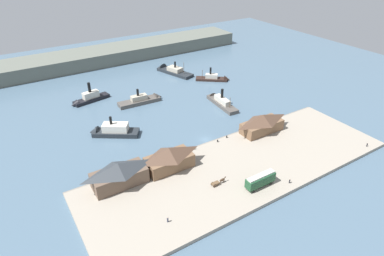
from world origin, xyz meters
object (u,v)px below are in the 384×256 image
at_px(ferry_shed_west_terminal, 262,123).
at_px(pedestrian_standing_center, 290,181).
at_px(mooring_post_center_west, 227,137).
at_px(ferry_approaching_west, 111,131).
at_px(ferry_shed_east_terminal, 169,158).
at_px(horse_cart, 218,182).
at_px(ferry_approaching_east, 144,100).
at_px(ferry_departing_north, 220,101).
at_px(ferry_moored_west, 171,70).
at_px(pedestrian_near_cart, 168,220).
at_px(pedestrian_walking_west, 367,145).
at_px(ferry_near_quay, 216,78).
at_px(ferry_shed_central_terminal, 119,174).
at_px(mooring_post_east, 195,148).
at_px(mooring_post_center_east, 218,141).
at_px(street_tram, 260,180).
at_px(ferry_outer_harbor, 88,99).

height_order(ferry_shed_west_terminal, pedestrian_standing_center, ferry_shed_west_terminal).
bearing_deg(mooring_post_center_west, ferry_approaching_west, 142.56).
bearing_deg(ferry_approaching_west, ferry_shed_west_terminal, -31.55).
relative_size(ferry_shed_east_terminal, pedestrian_standing_center, 10.04).
relative_size(horse_cart, ferry_approaching_east, 0.25).
bearing_deg(ferry_departing_north, ferry_moored_west, 89.47).
distance_m(ferry_shed_west_terminal, pedestrian_near_cart, 59.37).
relative_size(pedestrian_walking_west, mooring_post_center_west, 1.72).
height_order(ferry_approaching_east, ferry_approaching_west, ferry_approaching_west).
bearing_deg(horse_cart, ferry_near_quay, 54.79).
bearing_deg(pedestrian_standing_center, ferry_shed_east_terminal, 136.14).
bearing_deg(ferry_shed_east_terminal, ferry_departing_north, 35.99).
height_order(ferry_departing_north, ferry_near_quay, ferry_departing_north).
xyz_separation_m(ferry_departing_north, ferry_near_quay, (15.62, 24.73, -0.31)).
bearing_deg(ferry_shed_east_terminal, ferry_shed_central_terminal, 177.31).
distance_m(mooring_post_east, mooring_post_center_east, 10.03).
bearing_deg(ferry_moored_west, ferry_near_quay, -57.60).
distance_m(street_tram, ferry_approaching_west, 62.81).
relative_size(pedestrian_walking_west, ferry_departing_north, 0.07).
relative_size(pedestrian_walking_west, mooring_post_east, 1.72).
height_order(pedestrian_near_cart, pedestrian_walking_west, pedestrian_near_cart).
bearing_deg(horse_cart, ferry_departing_north, 53.37).
bearing_deg(ferry_shed_east_terminal, mooring_post_center_east, 10.65).
xyz_separation_m(ferry_shed_east_terminal, mooring_post_east, (13.16, 4.78, -3.58)).
height_order(ferry_shed_central_terminal, pedestrian_walking_west, ferry_shed_central_terminal).
bearing_deg(ferry_shed_central_terminal, pedestrian_standing_center, -31.61).
height_order(ferry_shed_west_terminal, horse_cart, ferry_shed_west_terminal).
xyz_separation_m(ferry_shed_central_terminal, pedestrian_standing_center, (45.61, -28.07, -3.30)).
xyz_separation_m(pedestrian_near_cart, mooring_post_east, (25.34, 25.99, -0.34)).
xyz_separation_m(ferry_moored_west, ferry_approaching_east, (-29.96, -28.13, 0.04)).
relative_size(pedestrian_walking_west, ferry_approaching_west, 0.08).
bearing_deg(ferry_shed_central_terminal, horse_cart, -32.32).
xyz_separation_m(street_tram, horse_cart, (-10.49, 7.62, -1.63)).
xyz_separation_m(street_tram, pedestrian_walking_west, (49.04, -4.33, -1.86)).
bearing_deg(ferry_approaching_west, pedestrian_walking_west, -38.17).
bearing_deg(ferry_outer_harbor, street_tram, -73.61).
distance_m(pedestrian_standing_center, mooring_post_center_east, 32.04).
height_order(ferry_approaching_east, ferry_near_quay, ferry_approaching_east).
distance_m(ferry_shed_east_terminal, ferry_approaching_west, 34.13).
bearing_deg(mooring_post_center_east, ferry_shed_west_terminal, -8.60).
xyz_separation_m(ferry_shed_east_terminal, ferry_near_quay, (60.38, 57.24, -4.14)).
bearing_deg(pedestrian_standing_center, ferry_departing_north, 74.65).
bearing_deg(horse_cart, ferry_shed_east_terminal, 119.50).
bearing_deg(horse_cart, ferry_approaching_west, 109.78).
xyz_separation_m(mooring_post_center_west, ferry_outer_harbor, (-35.29, 62.67, 0.05)).
bearing_deg(horse_cart, ferry_approaching_east, 84.72).
bearing_deg(ferry_departing_north, ferry_shed_east_terminal, -144.01).
bearing_deg(street_tram, pedestrian_near_cart, 176.12).
height_order(ferry_moored_west, ferry_approaching_east, ferry_moored_west).
relative_size(ferry_shed_east_terminal, pedestrian_walking_west, 10.33).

